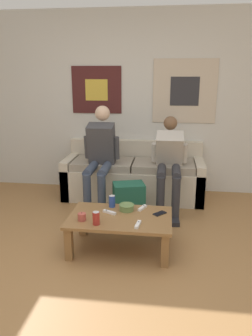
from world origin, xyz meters
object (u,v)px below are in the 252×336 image
couch (134,177)px  game_controller_near_left (138,224)px  pillar_candle (82,217)px  cell_phone (160,213)px  person_seated_adult (100,153)px  ceramic_bowl (127,207)px  coffee_table (120,222)px  drink_can_blue (112,201)px  drink_can_red (96,218)px  backpack (129,203)px  person_seated_teen (169,160)px  game_controller_far_center (142,208)px  game_controller_near_right (109,212)px

couch → game_controller_near_left: 1.68m
pillar_candle → cell_phone: size_ratio=0.57×
person_seated_adult → game_controller_near_left: size_ratio=8.77×
couch → ceramic_bowl: couch is taller
ceramic_bowl → coffee_table: bearing=-106.3°
pillar_candle → couch: bearing=78.8°
pillar_candle → game_controller_near_left: (0.54, -0.05, -0.02)m
cell_phone → ceramic_bowl: bearing=172.2°
cell_phone → pillar_candle: bearing=-161.6°
person_seated_adult → drink_can_blue: person_seated_adult is taller
person_seated_adult → drink_can_red: size_ratio=10.42×
ceramic_bowl → cell_phone: size_ratio=1.07×
ceramic_bowl → drink_can_blue: drink_can_blue is taller
drink_can_red → ceramic_bowl: bearing=56.4°
drink_can_red → backpack: bearing=77.7°
drink_can_blue → cell_phone: 0.52m
person_seated_adult → drink_can_red: bearing=-80.1°
drink_can_blue → person_seated_adult: bearing=108.9°
person_seated_teen → game_controller_near_left: 1.38m
pillar_candle → game_controller_far_center: bearing=32.0°
person_seated_teen → game_controller_far_center: 1.01m
coffee_table → pillar_candle: bearing=-158.8°
drink_can_blue → cell_phone: drink_can_blue is taller
coffee_table → backpack: 0.70m
coffee_table → backpack: backpack is taller
drink_can_blue → game_controller_near_left: bearing=-52.7°
pillar_candle → drink_can_blue: bearing=57.6°
person_seated_adult → drink_can_blue: size_ratio=10.42×
ceramic_bowl → game_controller_near_left: bearing=-66.2°
coffee_table → drink_can_blue: 0.28m
coffee_table → game_controller_near_right: bearing=153.3°
person_seated_teen → backpack: person_seated_teen is taller
drink_can_red → couch: bearing=84.3°
backpack → ceramic_bowl: size_ratio=2.90×
pillar_candle → game_controller_near_left: 0.54m
cell_phone → person_seated_teen: bearing=85.5°
backpack → game_controller_far_center: backpack is taller
person_seated_teen → drink_can_red: bearing=-116.0°
person_seated_teen → game_controller_far_center: person_seated_teen is taller
drink_can_red → coffee_table: bearing=46.5°
drink_can_red → game_controller_near_left: size_ratio=0.84×
drink_can_red → game_controller_far_center: (0.39, 0.41, -0.05)m
backpack → game_controller_near_right: backpack is taller
backpack → drink_can_red: size_ratio=3.62×
game_controller_far_center → cell_phone: game_controller_far_center is taller
drink_can_blue → game_controller_near_right: (0.00, -0.17, -0.05)m
game_controller_near_right → game_controller_far_center: (0.32, 0.15, 0.00)m
drink_can_red → person_seated_teen: bearing=64.0°
couch → ceramic_bowl: (0.07, -1.33, 0.10)m
coffee_table → backpack: size_ratio=2.23×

